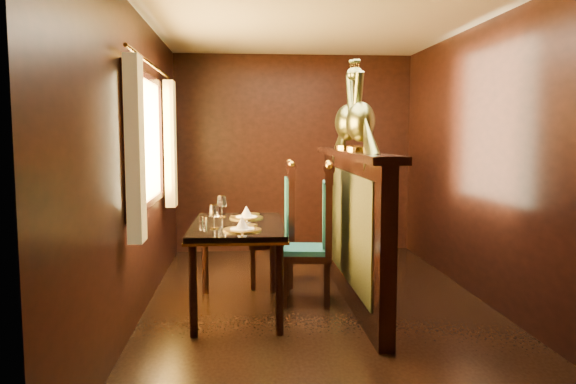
# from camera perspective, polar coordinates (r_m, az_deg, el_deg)

# --- Properties ---
(ground) EXTENTS (5.00, 5.00, 0.00)m
(ground) POSITION_cam_1_polar(r_m,az_deg,el_deg) (4.94, 3.28, -11.88)
(ground) COLOR black
(ground) RESTS_ON ground
(room_shell) EXTENTS (3.04, 5.04, 2.52)m
(room_shell) POSITION_cam_1_polar(r_m,az_deg,el_deg) (4.70, 2.33, 6.82)
(room_shell) COLOR black
(room_shell) RESTS_ON ground
(partition) EXTENTS (0.26, 2.70, 1.36)m
(partition) POSITION_cam_1_polar(r_m,az_deg,el_deg) (5.11, 6.43, -3.06)
(partition) COLOR black
(partition) RESTS_ON ground
(dining_table) EXTENTS (0.80, 1.30, 0.96)m
(dining_table) POSITION_cam_1_polar(r_m,az_deg,el_deg) (4.73, -5.17, -4.06)
(dining_table) COLOR black
(dining_table) RESTS_ON ground
(chair_left) EXTENTS (0.51, 0.53, 1.27)m
(chair_left) POSITION_cam_1_polar(r_m,az_deg,el_deg) (5.01, 3.23, -3.81)
(chair_left) COLOR black
(chair_left) RESTS_ON ground
(chair_right) EXTENTS (0.46, 0.50, 1.25)m
(chair_right) POSITION_cam_1_polar(r_m,az_deg,el_deg) (5.60, -0.53, -2.86)
(chair_right) COLOR black
(chair_right) RESTS_ON ground
(peacock_left) EXTENTS (0.25, 0.66, 0.79)m
(peacock_left) POSITION_cam_1_polar(r_m,az_deg,el_deg) (4.73, 7.41, 8.85)
(peacock_left) COLOR #174737
(peacock_left) RESTS_ON partition
(peacock_right) EXTENTS (0.25, 0.67, 0.80)m
(peacock_right) POSITION_cam_1_polar(r_m,az_deg,el_deg) (5.27, 6.15, 8.65)
(peacock_right) COLOR #174737
(peacock_right) RESTS_ON partition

